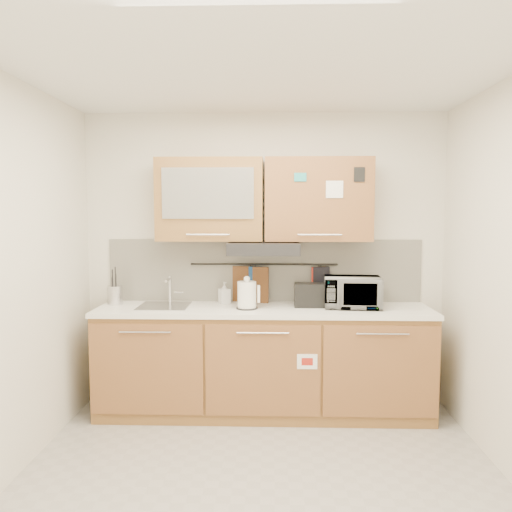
{
  "coord_description": "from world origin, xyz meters",
  "views": [
    {
      "loc": [
        0.06,
        -2.97,
        1.73
      ],
      "look_at": [
        -0.06,
        1.05,
        1.37
      ],
      "focal_mm": 35.0,
      "sensor_mm": 36.0,
      "label": 1
    }
  ],
  "objects": [
    {
      "name": "countertop",
      "position": [
        0.0,
        1.19,
        0.9
      ],
      "size": [
        2.82,
        0.62,
        0.04
      ],
      "primitive_type": "cube",
      "color": "white",
      "rests_on": "base_cabinet"
    },
    {
      "name": "microwave",
      "position": [
        0.75,
        1.21,
        1.05
      ],
      "size": [
        0.49,
        0.35,
        0.26
      ],
      "primitive_type": "imported",
      "rotation": [
        0.0,
        0.0,
        -0.07
      ],
      "color": "#999999",
      "rests_on": "countertop"
    },
    {
      "name": "wall_back",
      "position": [
        0.0,
        1.5,
        1.3
      ],
      "size": [
        3.2,
        0.0,
        3.2
      ],
      "primitive_type": "plane",
      "rotation": [
        1.57,
        0.0,
        0.0
      ],
      "color": "silver",
      "rests_on": "ground"
    },
    {
      "name": "oven_mitt",
      "position": [
        -0.08,
        1.44,
        1.14
      ],
      "size": [
        0.13,
        0.05,
        0.21
      ],
      "primitive_type": "cube",
      "rotation": [
        0.0,
        0.0,
        0.12
      ],
      "color": "navy",
      "rests_on": "utensil_rail"
    },
    {
      "name": "base_cabinet",
      "position": [
        0.0,
        1.19,
        0.41
      ],
      "size": [
        2.8,
        0.64,
        0.88
      ],
      "color": "olive",
      "rests_on": "floor"
    },
    {
      "name": "range_hood",
      "position": [
        0.0,
        1.25,
        1.42
      ],
      "size": [
        0.6,
        0.46,
        0.1
      ],
      "primitive_type": "cube",
      "color": "black",
      "rests_on": "upper_cabinets"
    },
    {
      "name": "pot_holder",
      "position": [
        0.49,
        1.44,
        1.16
      ],
      "size": [
        0.13,
        0.07,
        0.17
      ],
      "primitive_type": "cube",
      "rotation": [
        0.0,
        0.0,
        0.36
      ],
      "color": "red",
      "rests_on": "utensil_rail"
    },
    {
      "name": "utensil_crock",
      "position": [
        -1.3,
        1.29,
        1.0
      ],
      "size": [
        0.16,
        0.16,
        0.33
      ],
      "rotation": [
        0.0,
        0.0,
        -0.26
      ],
      "color": "silver",
      "rests_on": "countertop"
    },
    {
      "name": "upper_cabinets",
      "position": [
        -0.0,
        1.32,
        1.83
      ],
      "size": [
        1.82,
        0.37,
        0.7
      ],
      "color": "olive",
      "rests_on": "wall_back"
    },
    {
      "name": "sink",
      "position": [
        -0.85,
        1.21,
        0.92
      ],
      "size": [
        0.42,
        0.4,
        0.26
      ],
      "color": "silver",
      "rests_on": "countertop"
    },
    {
      "name": "backsplash",
      "position": [
        0.0,
        1.49,
        1.2
      ],
      "size": [
        2.8,
        0.02,
        0.56
      ],
      "primitive_type": "cube",
      "color": "silver",
      "rests_on": "countertop"
    },
    {
      "name": "dark_pouch",
      "position": [
        0.5,
        1.44,
        1.12
      ],
      "size": [
        0.16,
        0.06,
        0.24
      ],
      "primitive_type": "cube",
      "rotation": [
        0.0,
        0.0,
        0.13
      ],
      "color": "black",
      "rests_on": "utensil_rail"
    },
    {
      "name": "ceiling",
      "position": [
        0.0,
        0.0,
        2.6
      ],
      "size": [
        3.2,
        3.2,
        0.0
      ],
      "primitive_type": "plane",
      "rotation": [
        3.14,
        0.0,
        0.0
      ],
      "color": "white",
      "rests_on": "wall_back"
    },
    {
      "name": "kettle",
      "position": [
        -0.14,
        1.13,
        1.03
      ],
      "size": [
        0.2,
        0.18,
        0.28
      ],
      "rotation": [
        0.0,
        0.0,
        0.06
      ],
      "color": "white",
      "rests_on": "countertop"
    },
    {
      "name": "soap_bottle",
      "position": [
        -0.35,
        1.37,
        1.02
      ],
      "size": [
        0.12,
        0.12,
        0.19
      ],
      "primitive_type": "imported",
      "rotation": [
        0.0,
        0.0,
        0.47
      ],
      "color": "#999999",
      "rests_on": "countertop"
    },
    {
      "name": "cutting_board",
      "position": [
        -0.12,
        1.44,
        1.03
      ],
      "size": [
        0.33,
        0.12,
        0.41
      ],
      "primitive_type": "cube",
      "rotation": [
        0.0,
        0.0,
        -0.3
      ],
      "color": "brown",
      "rests_on": "utensil_rail"
    },
    {
      "name": "floor",
      "position": [
        0.0,
        0.0,
        0.0
      ],
      "size": [
        3.2,
        3.2,
        0.0
      ],
      "primitive_type": "plane",
      "color": "#9E9993",
      "rests_on": "ground"
    },
    {
      "name": "utensil_rail",
      "position": [
        0.0,
        1.45,
        1.26
      ],
      "size": [
        1.3,
        0.02,
        0.02
      ],
      "primitive_type": "cylinder",
      "rotation": [
        0.0,
        1.57,
        0.0
      ],
      "color": "black",
      "rests_on": "backsplash"
    },
    {
      "name": "toaster",
      "position": [
        0.4,
        1.24,
        1.02
      ],
      "size": [
        0.27,
        0.17,
        0.2
      ],
      "rotation": [
        0.0,
        0.0,
        -0.02
      ],
      "color": "black",
      "rests_on": "countertop"
    }
  ]
}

